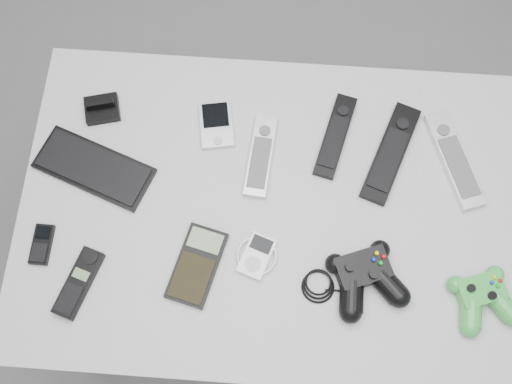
# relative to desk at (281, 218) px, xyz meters

# --- Properties ---
(floor) EXTENTS (3.50, 3.50, 0.00)m
(floor) POSITION_rel_desk_xyz_m (-0.02, -0.07, -0.70)
(floor) COLOR slate
(floor) RESTS_ON ground
(desk) EXTENTS (1.14, 0.73, 0.76)m
(desk) POSITION_rel_desk_xyz_m (0.00, 0.00, 0.00)
(desk) COLOR gray
(desk) RESTS_ON floor
(pda_keyboard) EXTENTS (0.28, 0.19, 0.02)m
(pda_keyboard) POSITION_rel_desk_xyz_m (-0.42, 0.06, 0.07)
(pda_keyboard) COLOR black
(pda_keyboard) RESTS_ON desk
(dock_bracket) EXTENTS (0.09, 0.08, 0.04)m
(dock_bracket) POSITION_rel_desk_xyz_m (-0.42, 0.21, 0.09)
(dock_bracket) COLOR black
(dock_bracket) RESTS_ON desk
(pda) EXTENTS (0.09, 0.12, 0.02)m
(pda) POSITION_rel_desk_xyz_m (-0.16, 0.19, 0.08)
(pda) COLOR #BBBAC2
(pda) RESTS_ON desk
(remote_silver_a) EXTENTS (0.06, 0.20, 0.02)m
(remote_silver_a) POSITION_rel_desk_xyz_m (-0.05, 0.12, 0.08)
(remote_silver_a) COLOR #BBBAC2
(remote_silver_a) RESTS_ON desk
(remote_black_a) EXTENTS (0.10, 0.21, 0.02)m
(remote_black_a) POSITION_rel_desk_xyz_m (0.11, 0.18, 0.08)
(remote_black_a) COLOR black
(remote_black_a) RESTS_ON desk
(remote_black_b) EXTENTS (0.14, 0.25, 0.02)m
(remote_black_b) POSITION_rel_desk_xyz_m (0.23, 0.14, 0.08)
(remote_black_b) COLOR black
(remote_black_b) RESTS_ON desk
(remote_silver_b) EXTENTS (0.13, 0.24, 0.02)m
(remote_silver_b) POSITION_rel_desk_xyz_m (0.37, 0.14, 0.08)
(remote_silver_b) COLOR silver
(remote_silver_b) RESTS_ON desk
(mobile_phone) EXTENTS (0.04, 0.09, 0.01)m
(mobile_phone) POSITION_rel_desk_xyz_m (-0.50, -0.12, 0.07)
(mobile_phone) COLOR black
(mobile_phone) RESTS_ON desk
(cordless_handset) EXTENTS (0.09, 0.15, 0.02)m
(cordless_handset) POSITION_rel_desk_xyz_m (-0.41, -0.19, 0.08)
(cordless_handset) COLOR black
(cordless_handset) RESTS_ON desk
(calculator) EXTENTS (0.12, 0.18, 0.02)m
(calculator) POSITION_rel_desk_xyz_m (-0.17, -0.14, 0.07)
(calculator) COLOR black
(calculator) RESTS_ON desk
(mp3_player) EXTENTS (0.11, 0.12, 0.02)m
(mp3_player) POSITION_rel_desk_xyz_m (-0.05, -0.11, 0.07)
(mp3_player) COLOR white
(mp3_player) RESTS_ON desk
(controller_black) EXTENTS (0.30, 0.24, 0.05)m
(controller_black) POSITION_rel_desk_xyz_m (0.18, -0.14, 0.09)
(controller_black) COLOR black
(controller_black) RESTS_ON desk
(controller_green) EXTENTS (0.17, 0.17, 0.04)m
(controller_green) POSITION_rel_desk_xyz_m (0.41, -0.16, 0.09)
(controller_green) COLOR #248639
(controller_green) RESTS_ON desk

